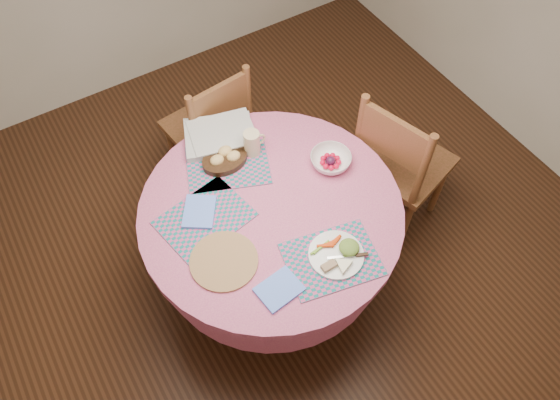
{
  "coord_description": "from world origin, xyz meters",
  "views": [
    {
      "loc": [
        -0.71,
        -1.23,
        2.84
      ],
      "look_at": [
        0.05,
        0.0,
        0.78
      ],
      "focal_mm": 35.0,
      "sensor_mm": 36.0,
      "label": 1
    }
  ],
  "objects_px": {
    "chair_right": "(398,163)",
    "fruit_bowl": "(331,160)",
    "latte_mug": "(252,143)",
    "dining_table": "(271,230)",
    "dinner_plate": "(339,254)",
    "wicker_trivet": "(224,261)",
    "chair_back": "(212,127)",
    "bread_bowl": "(225,158)"
  },
  "relations": [
    {
      "from": "chair_right",
      "to": "fruit_bowl",
      "type": "bearing_deg",
      "value": 66.93
    },
    {
      "from": "latte_mug",
      "to": "dining_table",
      "type": "bearing_deg",
      "value": -106.22
    },
    {
      "from": "fruit_bowl",
      "to": "dinner_plate",
      "type": "bearing_deg",
      "value": -120.7
    },
    {
      "from": "dining_table",
      "to": "chair_right",
      "type": "height_order",
      "value": "chair_right"
    },
    {
      "from": "dinner_plate",
      "to": "fruit_bowl",
      "type": "distance_m",
      "value": 0.52
    },
    {
      "from": "wicker_trivet",
      "to": "fruit_bowl",
      "type": "bearing_deg",
      "value": 16.26
    },
    {
      "from": "dinner_plate",
      "to": "fruit_bowl",
      "type": "bearing_deg",
      "value": 59.3
    },
    {
      "from": "chair_right",
      "to": "latte_mug",
      "type": "distance_m",
      "value": 0.84
    },
    {
      "from": "chair_back",
      "to": "wicker_trivet",
      "type": "height_order",
      "value": "chair_back"
    },
    {
      "from": "fruit_bowl",
      "to": "chair_back",
      "type": "bearing_deg",
      "value": 111.44
    },
    {
      "from": "dining_table",
      "to": "bread_bowl",
      "type": "relative_size",
      "value": 5.39
    },
    {
      "from": "wicker_trivet",
      "to": "chair_right",
      "type": "bearing_deg",
      "value": 7.88
    },
    {
      "from": "dinner_plate",
      "to": "latte_mug",
      "type": "xyz_separation_m",
      "value": [
        -0.02,
        0.71,
        0.05
      ]
    },
    {
      "from": "chair_back",
      "to": "bread_bowl",
      "type": "relative_size",
      "value": 4.08
    },
    {
      "from": "wicker_trivet",
      "to": "bread_bowl",
      "type": "bearing_deg",
      "value": 61.11
    },
    {
      "from": "bread_bowl",
      "to": "fruit_bowl",
      "type": "bearing_deg",
      "value": -32.82
    },
    {
      "from": "dining_table",
      "to": "chair_right",
      "type": "bearing_deg",
      "value": 1.71
    },
    {
      "from": "dining_table",
      "to": "dinner_plate",
      "type": "height_order",
      "value": "dinner_plate"
    },
    {
      "from": "chair_right",
      "to": "wicker_trivet",
      "type": "bearing_deg",
      "value": 80.85
    },
    {
      "from": "chair_right",
      "to": "bread_bowl",
      "type": "height_order",
      "value": "chair_right"
    },
    {
      "from": "fruit_bowl",
      "to": "dining_table",
      "type": "bearing_deg",
      "value": -169.48
    },
    {
      "from": "dining_table",
      "to": "latte_mug",
      "type": "relative_size",
      "value": 9.22
    },
    {
      "from": "chair_back",
      "to": "fruit_bowl",
      "type": "relative_size",
      "value": 4.21
    },
    {
      "from": "chair_right",
      "to": "dinner_plate",
      "type": "distance_m",
      "value": 0.85
    },
    {
      "from": "fruit_bowl",
      "to": "bread_bowl",
      "type": "bearing_deg",
      "value": 147.18
    },
    {
      "from": "latte_mug",
      "to": "chair_right",
      "type": "bearing_deg",
      "value": -23.23
    },
    {
      "from": "chair_right",
      "to": "fruit_bowl",
      "type": "xyz_separation_m",
      "value": [
        -0.44,
        0.05,
        0.26
      ]
    },
    {
      "from": "fruit_bowl",
      "to": "wicker_trivet",
      "type": "bearing_deg",
      "value": -163.74
    },
    {
      "from": "wicker_trivet",
      "to": "chair_back",
      "type": "bearing_deg",
      "value": 66.97
    },
    {
      "from": "chair_right",
      "to": "chair_back",
      "type": "bearing_deg",
      "value": 25.62
    },
    {
      "from": "dining_table",
      "to": "bread_bowl",
      "type": "height_order",
      "value": "bread_bowl"
    },
    {
      "from": "dining_table",
      "to": "bread_bowl",
      "type": "xyz_separation_m",
      "value": [
        -0.05,
        0.35,
        0.23
      ]
    },
    {
      "from": "dinner_plate",
      "to": "latte_mug",
      "type": "height_order",
      "value": "latte_mug"
    },
    {
      "from": "latte_mug",
      "to": "fruit_bowl",
      "type": "distance_m",
      "value": 0.39
    },
    {
      "from": "wicker_trivet",
      "to": "dinner_plate",
      "type": "relative_size",
      "value": 1.23
    },
    {
      "from": "chair_right",
      "to": "latte_mug",
      "type": "height_order",
      "value": "chair_right"
    },
    {
      "from": "latte_mug",
      "to": "wicker_trivet",
      "type": "bearing_deg",
      "value": -131.52
    },
    {
      "from": "latte_mug",
      "to": "fruit_bowl",
      "type": "relative_size",
      "value": 0.6
    },
    {
      "from": "chair_back",
      "to": "latte_mug",
      "type": "xyz_separation_m",
      "value": [
        0.01,
        -0.49,
        0.33
      ]
    },
    {
      "from": "bread_bowl",
      "to": "fruit_bowl",
      "type": "distance_m",
      "value": 0.52
    },
    {
      "from": "chair_right",
      "to": "latte_mug",
      "type": "relative_size",
      "value": 7.48
    },
    {
      "from": "dining_table",
      "to": "latte_mug",
      "type": "distance_m",
      "value": 0.44
    }
  ]
}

